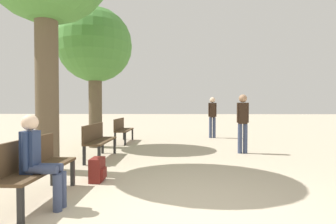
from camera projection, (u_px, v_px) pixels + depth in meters
ground_plane at (181, 217)px, 3.20m from camera, size 80.00×80.00×0.00m
bench_row_0 at (34, 164)px, 3.71m from camera, size 0.44×1.57×0.89m
bench_row_1 at (98, 138)px, 6.72m from camera, size 0.44×1.57×0.89m
bench_row_2 at (122, 128)px, 9.72m from camera, size 0.44×1.57×0.89m
tree_row_1 at (95, 47)px, 8.56m from camera, size 2.41×2.41×4.56m
person_seated at (39, 158)px, 3.43m from camera, size 0.55×0.31×1.25m
backpack at (98, 170)px, 4.70m from camera, size 0.25×0.36×0.42m
pedestrian_near at (243, 120)px, 7.47m from camera, size 0.34×0.23×1.68m
pedestrian_mid at (212, 115)px, 11.10m from camera, size 0.35×0.25×1.73m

